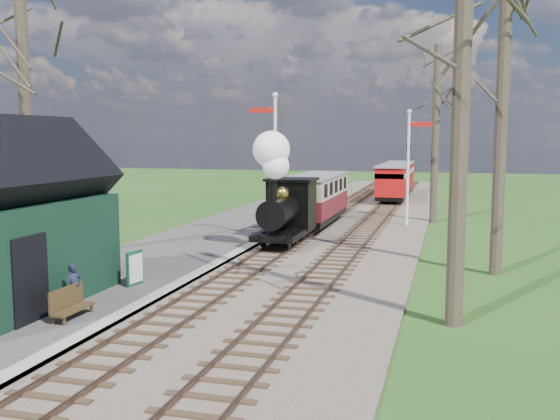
# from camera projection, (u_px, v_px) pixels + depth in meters

# --- Properties ---
(ground) EXTENTS (140.00, 140.00, 0.00)m
(ground) POSITION_uv_depth(u_px,v_px,m) (60.00, 397.00, 10.64)
(ground) COLOR #264D18
(ground) RESTS_ON ground
(distant_hills) EXTENTS (114.40, 48.00, 22.02)m
(distant_hills) POSITION_uv_depth(u_px,v_px,m) (404.00, 312.00, 73.81)
(distant_hills) COLOR #385B23
(distant_hills) RESTS_ON ground
(ballast_bed) EXTENTS (8.00, 60.00, 0.10)m
(ballast_bed) POSITION_uv_depth(u_px,v_px,m) (346.00, 224.00, 31.36)
(ballast_bed) COLOR brown
(ballast_bed) RESTS_ON ground
(track_near) EXTENTS (1.60, 60.00, 0.15)m
(track_near) POSITION_uv_depth(u_px,v_px,m) (321.00, 222.00, 31.70)
(track_near) COLOR brown
(track_near) RESTS_ON ground
(track_far) EXTENTS (1.60, 60.00, 0.15)m
(track_far) POSITION_uv_depth(u_px,v_px,m) (372.00, 224.00, 31.01)
(track_far) COLOR brown
(track_far) RESTS_ON ground
(platform) EXTENTS (5.00, 44.00, 0.20)m
(platform) POSITION_uv_depth(u_px,v_px,m) (195.00, 245.00, 24.96)
(platform) COLOR #474442
(platform) RESTS_ON ground
(coping_strip) EXTENTS (0.40, 44.00, 0.21)m
(coping_strip) POSITION_uv_depth(u_px,v_px,m) (249.00, 247.00, 24.35)
(coping_strip) COLOR #B2AD9E
(coping_strip) RESTS_ON ground
(station_shed) EXTENTS (3.25, 6.30, 4.78)m
(station_shed) POSITION_uv_depth(u_px,v_px,m) (2.00, 224.00, 15.34)
(station_shed) COLOR black
(station_shed) RESTS_ON platform
(semaphore_near) EXTENTS (1.22, 0.24, 6.22)m
(semaphore_near) POSITION_uv_depth(u_px,v_px,m) (274.00, 156.00, 25.74)
(semaphore_near) COLOR silver
(semaphore_near) RESTS_ON ground
(semaphore_far) EXTENTS (1.22, 0.24, 5.72)m
(semaphore_far) POSITION_uv_depth(u_px,v_px,m) (410.00, 159.00, 30.16)
(semaphore_far) COLOR silver
(semaphore_far) RESTS_ON ground
(bare_trees) EXTENTS (15.51, 22.39, 12.00)m
(bare_trees) POSITION_uv_depth(u_px,v_px,m) (286.00, 111.00, 19.35)
(bare_trees) COLOR #382D23
(bare_trees) RESTS_ON ground
(fence_line) EXTENTS (12.60, 0.08, 1.00)m
(fence_line) POSITION_uv_depth(u_px,v_px,m) (364.00, 190.00, 44.97)
(fence_line) COLOR slate
(fence_line) RESTS_ON ground
(locomotive) EXTENTS (1.77, 4.13, 4.43)m
(locomotive) POSITION_uv_depth(u_px,v_px,m) (283.00, 197.00, 24.54)
(locomotive) COLOR black
(locomotive) RESTS_ON ground
(coach) EXTENTS (2.07, 7.08, 2.17)m
(coach) POSITION_uv_depth(u_px,v_px,m) (316.00, 197.00, 30.41)
(coach) COLOR black
(coach) RESTS_ON ground
(red_carriage_a) EXTENTS (1.92, 4.76, 2.02)m
(red_carriage_a) POSITION_uv_depth(u_px,v_px,m) (392.00, 182.00, 41.09)
(red_carriage_a) COLOR black
(red_carriage_a) RESTS_ON ground
(red_carriage_b) EXTENTS (1.92, 4.76, 2.02)m
(red_carriage_b) POSITION_uv_depth(u_px,v_px,m) (399.00, 177.00, 46.35)
(red_carriage_b) COLOR black
(red_carriage_b) RESTS_ON ground
(sign_board) EXTENTS (0.19, 0.68, 0.99)m
(sign_board) POSITION_uv_depth(u_px,v_px,m) (135.00, 268.00, 17.71)
(sign_board) COLOR #0E452B
(sign_board) RESTS_ON platform
(bench) EXTENTS (0.38, 1.30, 0.74)m
(bench) POSITION_uv_depth(u_px,v_px,m) (69.00, 303.00, 14.55)
(bench) COLOR #433018
(bench) RESTS_ON platform
(person) EXTENTS (0.40, 0.50, 1.21)m
(person) POSITION_uv_depth(u_px,v_px,m) (74.00, 288.00, 14.99)
(person) COLOR #1B1C30
(person) RESTS_ON platform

